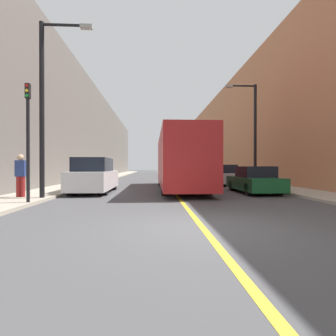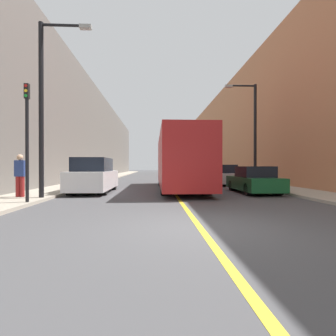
{
  "view_description": "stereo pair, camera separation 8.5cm",
  "coord_description": "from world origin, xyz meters",
  "px_view_note": "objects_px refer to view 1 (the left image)",
  "views": [
    {
      "loc": [
        -1.15,
        -6.09,
        1.44
      ],
      "look_at": [
        0.01,
        14.67,
        1.32
      ],
      "focal_mm": 28.0,
      "sensor_mm": 36.0,
      "label": 1
    },
    {
      "loc": [
        -1.07,
        -6.09,
        1.44
      ],
      "look_at": [
        0.01,
        14.67,
        1.32
      ],
      "focal_mm": 28.0,
      "sensor_mm": 36.0,
      "label": 2
    }
  ],
  "objects_px": {
    "street_lamp_left": "(46,99)",
    "pedestrian": "(21,175)",
    "street_lamp_right": "(253,128)",
    "bus": "(180,161)",
    "car_right_near": "(254,181)",
    "parked_suv_left": "(94,177)",
    "traffic_light": "(28,138)",
    "car_right_mid": "(223,176)"
  },
  "relations": [
    {
      "from": "bus",
      "to": "pedestrian",
      "type": "height_order",
      "value": "bus"
    },
    {
      "from": "street_lamp_left",
      "to": "car_right_near",
      "type": "bearing_deg",
      "value": 14.37
    },
    {
      "from": "bus",
      "to": "car_right_near",
      "type": "height_order",
      "value": "bus"
    },
    {
      "from": "car_right_near",
      "to": "pedestrian",
      "type": "xyz_separation_m",
      "value": [
        -11.18,
        -2.27,
        0.42
      ]
    },
    {
      "from": "car_right_mid",
      "to": "traffic_light",
      "type": "bearing_deg",
      "value": -133.98
    },
    {
      "from": "parked_suv_left",
      "to": "street_lamp_right",
      "type": "bearing_deg",
      "value": 16.68
    },
    {
      "from": "pedestrian",
      "to": "traffic_light",
      "type": "bearing_deg",
      "value": -57.16
    },
    {
      "from": "bus",
      "to": "car_right_near",
      "type": "distance_m",
      "value": 4.79
    },
    {
      "from": "bus",
      "to": "street_lamp_left",
      "type": "height_order",
      "value": "street_lamp_left"
    },
    {
      "from": "street_lamp_left",
      "to": "pedestrian",
      "type": "bearing_deg",
      "value": 166.41
    },
    {
      "from": "bus",
      "to": "traffic_light",
      "type": "bearing_deg",
      "value": -133.09
    },
    {
      "from": "pedestrian",
      "to": "bus",
      "type": "bearing_deg",
      "value": 33.88
    },
    {
      "from": "parked_suv_left",
      "to": "pedestrian",
      "type": "relative_size",
      "value": 2.72
    },
    {
      "from": "bus",
      "to": "car_right_near",
      "type": "xyz_separation_m",
      "value": [
        3.79,
        -2.69,
        -1.15
      ]
    },
    {
      "from": "parked_suv_left",
      "to": "pedestrian",
      "type": "xyz_separation_m",
      "value": [
        -2.46,
        -3.03,
        0.19
      ]
    },
    {
      "from": "car_right_near",
      "to": "street_lamp_left",
      "type": "height_order",
      "value": "street_lamp_left"
    },
    {
      "from": "bus",
      "to": "street_lamp_right",
      "type": "height_order",
      "value": "street_lamp_right"
    },
    {
      "from": "car_right_near",
      "to": "car_right_mid",
      "type": "relative_size",
      "value": 0.91
    },
    {
      "from": "car_right_mid",
      "to": "street_lamp_left",
      "type": "xyz_separation_m",
      "value": [
        -9.95,
        -8.94,
        3.6
      ]
    },
    {
      "from": "car_right_near",
      "to": "pedestrian",
      "type": "relative_size",
      "value": 2.32
    },
    {
      "from": "bus",
      "to": "parked_suv_left",
      "type": "xyz_separation_m",
      "value": [
        -4.93,
        -1.93,
        -0.92
      ]
    },
    {
      "from": "bus",
      "to": "car_right_mid",
      "type": "distance_m",
      "value": 5.39
    },
    {
      "from": "street_lamp_right",
      "to": "traffic_light",
      "type": "bearing_deg",
      "value": -145.71
    },
    {
      "from": "parked_suv_left",
      "to": "car_right_mid",
      "type": "relative_size",
      "value": 1.07
    },
    {
      "from": "street_lamp_right",
      "to": "pedestrian",
      "type": "relative_size",
      "value": 3.79
    },
    {
      "from": "car_right_mid",
      "to": "traffic_light",
      "type": "distance_m",
      "value": 14.55
    },
    {
      "from": "car_right_near",
      "to": "pedestrian",
      "type": "height_order",
      "value": "pedestrian"
    },
    {
      "from": "street_lamp_right",
      "to": "pedestrian",
      "type": "height_order",
      "value": "street_lamp_right"
    },
    {
      "from": "bus",
      "to": "pedestrian",
      "type": "relative_size",
      "value": 6.27
    },
    {
      "from": "street_lamp_right",
      "to": "pedestrian",
      "type": "xyz_separation_m",
      "value": [
        -12.54,
        -6.05,
        -3.0
      ]
    },
    {
      "from": "car_right_mid",
      "to": "pedestrian",
      "type": "bearing_deg",
      "value": -142.18
    },
    {
      "from": "bus",
      "to": "car_right_mid",
      "type": "height_order",
      "value": "bus"
    },
    {
      "from": "parked_suv_left",
      "to": "car_right_near",
      "type": "relative_size",
      "value": 1.17
    },
    {
      "from": "car_right_mid",
      "to": "street_lamp_left",
      "type": "relative_size",
      "value": 0.63
    },
    {
      "from": "parked_suv_left",
      "to": "pedestrian",
      "type": "height_order",
      "value": "pedestrian"
    },
    {
      "from": "car_right_near",
      "to": "street_lamp_right",
      "type": "distance_m",
      "value": 5.28
    },
    {
      "from": "street_lamp_left",
      "to": "pedestrian",
      "type": "distance_m",
      "value": 3.46
    },
    {
      "from": "car_right_mid",
      "to": "traffic_light",
      "type": "xyz_separation_m",
      "value": [
        -10.03,
        -10.39,
        1.78
      ]
    },
    {
      "from": "street_lamp_right",
      "to": "traffic_light",
      "type": "relative_size",
      "value": 1.6
    },
    {
      "from": "car_right_near",
      "to": "car_right_mid",
      "type": "bearing_deg",
      "value": 90.24
    },
    {
      "from": "car_right_near",
      "to": "traffic_light",
      "type": "xyz_separation_m",
      "value": [
        -10.06,
        -4.0,
        1.84
      ]
    },
    {
      "from": "car_right_near",
      "to": "street_lamp_left",
      "type": "bearing_deg",
      "value": -165.63
    }
  ]
}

